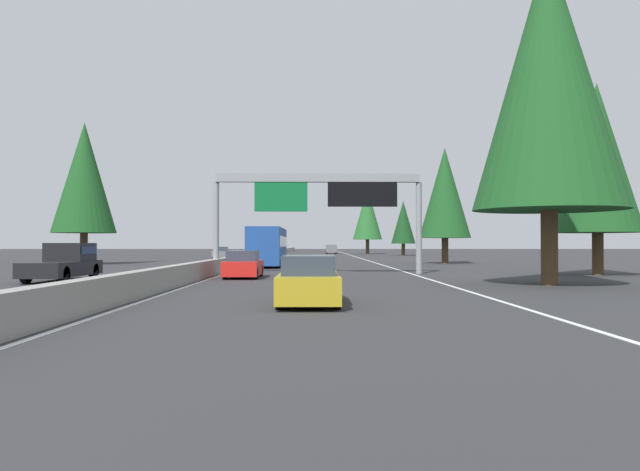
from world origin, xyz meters
name	(u,v)px	position (x,y,z in m)	size (l,w,h in m)	color
ground_plane	(261,261)	(60.00, 0.00, 0.00)	(320.00, 320.00, 0.00)	#2D2D30
median_barrier	(272,254)	(80.00, 0.30, 0.45)	(180.00, 0.56, 0.90)	gray
shoulder_stripe_right	(362,259)	(70.00, -11.52, 0.01)	(160.00, 0.16, 0.01)	silver
shoulder_stripe_median	(270,259)	(70.00, -0.25, 0.01)	(160.00, 0.16, 0.01)	silver
sign_gantry_overhead	(321,194)	(32.45, -6.04, 4.83)	(0.50, 12.68, 6.07)	gray
sedan_distant_a	(309,282)	(14.03, -5.49, 0.68)	(4.40, 1.80, 1.47)	#AD931E
sedan_mid_center	(244,265)	(28.32, -1.86, 0.68)	(4.40, 1.80, 1.47)	red
bus_near_right	(268,245)	(45.28, -1.87, 1.72)	(11.50, 2.55, 3.10)	#1E4793
minivan_mid_right	(331,249)	(108.53, -8.82, 0.95)	(5.00, 1.95, 1.69)	slate
oncoming_near	(221,253)	(73.90, 6.40, 0.68)	(4.40, 1.80, 1.47)	slate
oncoming_far	(65,262)	(25.87, 6.65, 0.91)	(5.60, 2.00, 1.86)	black
conifer_right_foreground	(548,78)	(22.29, -15.96, 9.12)	(6.59, 6.59, 14.99)	#4C3823
conifer_right_near	(597,158)	(30.92, -22.19, 6.84)	(4.95, 4.95, 11.25)	#4C3823
conifer_right_mid	(445,193)	(51.89, -17.83, 6.57)	(4.76, 4.76, 10.81)	#4C3823
conifer_right_far	(403,222)	(89.86, -19.58, 5.20)	(3.77, 3.77, 8.56)	#4C3823
conifer_right_distant	(367,214)	(104.70, -15.28, 7.32)	(5.30, 5.30, 12.04)	#4C3823
conifer_left_near	(84,178)	(50.16, 15.03, 7.77)	(5.62, 5.62, 12.78)	#4C3823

